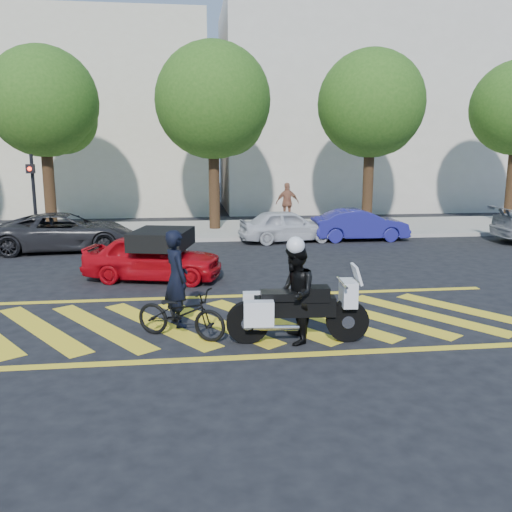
{
  "coord_description": "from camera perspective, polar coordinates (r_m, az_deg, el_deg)",
  "views": [
    {
      "loc": [
        -1.05,
        -10.29,
        3.38
      ],
      "look_at": [
        0.4,
        1.38,
        1.05
      ],
      "focal_mm": 38.0,
      "sensor_mm": 36.0,
      "label": 1
    }
  ],
  "objects": [
    {
      "name": "ground",
      "position": [
        10.88,
        -1.21,
        -6.89
      ],
      "size": [
        90.0,
        90.0,
        0.0
      ],
      "primitive_type": "plane",
      "color": "black",
      "rests_on": "ground"
    },
    {
      "name": "building_left",
      "position": [
        32.09,
        -20.16,
        13.44
      ],
      "size": [
        16.0,
        8.0,
        10.0
      ],
      "primitive_type": "cube",
      "color": "beige",
      "rests_on": "ground"
    },
    {
      "name": "parked_mid_left",
      "position": [
        19.34,
        -19.42,
        2.42
      ],
      "size": [
        4.75,
        2.49,
        1.28
      ],
      "primitive_type": "imported",
      "rotation": [
        0.0,
        0.0,
        1.65
      ],
      "color": "black",
      "rests_on": "ground"
    },
    {
      "name": "parked_mid_right",
      "position": [
        20.01,
        3.29,
        3.2
      ],
      "size": [
        3.66,
        1.84,
        1.2
      ],
      "primitive_type": "imported",
      "rotation": [
        0.0,
        0.0,
        1.7
      ],
      "color": "silver",
      "rests_on": "ground"
    },
    {
      "name": "pedestrian_right",
      "position": [
        24.19,
        3.32,
        5.63
      ],
      "size": [
        1.06,
        0.5,
        1.77
      ],
      "primitive_type": "imported",
      "rotation": [
        0.0,
        0.0,
        3.21
      ],
      "color": "#9E6148",
      "rests_on": "sidewalk"
    },
    {
      "name": "bicycle",
      "position": [
        9.93,
        -7.91,
        -5.99
      ],
      "size": [
        1.84,
        1.36,
        0.92
      ],
      "primitive_type": "imported",
      "rotation": [
        0.0,
        0.0,
        1.09
      ],
      "color": "black",
      "rests_on": "ground"
    },
    {
      "name": "signal_pole",
      "position": [
        20.81,
        -22.4,
        6.35
      ],
      "size": [
        0.28,
        0.43,
        3.2
      ],
      "color": "black",
      "rests_on": "ground"
    },
    {
      "name": "crosswalk",
      "position": [
        10.88,
        -1.41,
        -6.88
      ],
      "size": [
        12.33,
        4.0,
        0.01
      ],
      "color": "yellow",
      "rests_on": "ground"
    },
    {
      "name": "tree_center",
      "position": [
        22.45,
        -4.21,
        15.57
      ],
      "size": [
        4.6,
        4.6,
        7.56
      ],
      "color": "black",
      "rests_on": "ground"
    },
    {
      "name": "parked_right",
      "position": [
        20.69,
        10.87,
        3.25
      ],
      "size": [
        3.57,
        1.29,
        1.17
      ],
      "primitive_type": "imported",
      "rotation": [
        0.0,
        0.0,
        1.56
      ],
      "color": "navy",
      "rests_on": "ground"
    },
    {
      "name": "sidewalk",
      "position": [
        22.56,
        -4.35,
        2.76
      ],
      "size": [
        60.0,
        5.0,
        0.15
      ],
      "primitive_type": "cube",
      "color": "#9E998E",
      "rests_on": "ground"
    },
    {
      "name": "red_convertible",
      "position": [
        14.36,
        -10.79,
        -0.12
      ],
      "size": [
        3.81,
        2.24,
        1.22
      ],
      "primitive_type": "imported",
      "rotation": [
        0.0,
        0.0,
        1.33
      ],
      "color": "#B70811",
      "rests_on": "ground"
    },
    {
      "name": "tree_right",
      "position": [
        23.69,
        12.26,
        15.0
      ],
      "size": [
        4.4,
        4.4,
        7.41
      ],
      "color": "black",
      "rests_on": "ground"
    },
    {
      "name": "police_motorcycle",
      "position": [
        9.61,
        4.19,
        -5.6
      ],
      "size": [
        2.53,
        0.83,
        1.12
      ],
      "rotation": [
        0.0,
        0.0,
        -0.08
      ],
      "color": "black",
      "rests_on": "ground"
    },
    {
      "name": "officer_bike",
      "position": [
        10.51,
        -8.37,
        -2.34
      ],
      "size": [
        0.67,
        0.8,
        1.88
      ],
      "primitive_type": "imported",
      "rotation": [
        0.0,
        0.0,
        1.94
      ],
      "color": "black",
      "rests_on": "ground"
    },
    {
      "name": "building_right",
      "position": [
        32.93,
        11.06,
        14.71
      ],
      "size": [
        16.0,
        8.0,
        11.0
      ],
      "primitive_type": "cube",
      "color": "beige",
      "rests_on": "ground"
    },
    {
      "name": "tree_left",
      "position": [
        23.04,
        -21.13,
        14.51
      ],
      "size": [
        4.2,
        4.2,
        7.26
      ],
      "color": "black",
      "rests_on": "ground"
    },
    {
      "name": "officer_moto",
      "position": [
        9.53,
        4.12,
        -4.05
      ],
      "size": [
        0.73,
        0.9,
        1.76
      ],
      "primitive_type": "imported",
      "rotation": [
        0.0,
        0.0,
        -1.65
      ],
      "color": "black",
      "rests_on": "ground"
    }
  ]
}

